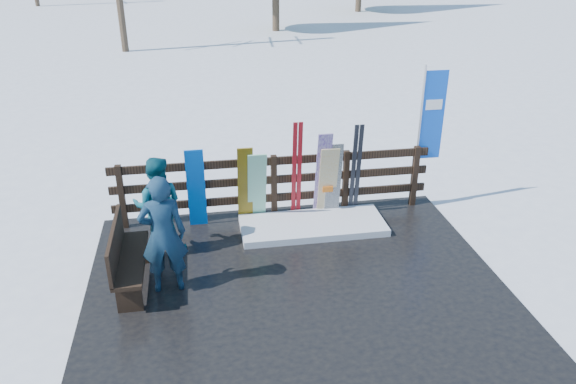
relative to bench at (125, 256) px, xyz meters
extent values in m
plane|color=white|center=(2.39, -0.37, -0.60)|extent=(700.00, 700.00, 0.00)
cube|color=black|center=(2.39, -0.37, -0.56)|extent=(6.00, 5.00, 0.08)
cube|color=black|center=(-0.21, 1.83, 0.06)|extent=(0.10, 0.10, 1.15)
cube|color=black|center=(1.09, 1.83, 0.06)|extent=(0.10, 0.10, 1.15)
cube|color=black|center=(2.39, 1.83, 0.06)|extent=(0.10, 0.10, 1.15)
cube|color=black|center=(3.69, 1.83, 0.06)|extent=(0.10, 0.10, 1.15)
cube|color=black|center=(4.99, 1.83, 0.06)|extent=(0.10, 0.10, 1.15)
cube|color=black|center=(2.39, 1.83, -0.17)|extent=(5.60, 0.05, 0.14)
cube|color=black|center=(2.39, 1.83, 0.18)|extent=(5.60, 0.05, 0.14)
cube|color=black|center=(2.39, 1.83, 0.53)|extent=(5.60, 0.05, 0.14)
cube|color=white|center=(2.97, 1.23, -0.46)|extent=(2.46, 1.00, 0.12)
cube|color=black|center=(0.07, 0.00, -0.07)|extent=(0.40, 1.50, 0.06)
cube|color=black|center=(0.07, -0.60, -0.29)|extent=(0.34, 0.06, 0.45)
cube|color=black|center=(0.07, 0.60, -0.29)|extent=(0.34, 0.06, 0.45)
cube|color=black|center=(-0.11, 0.00, 0.20)|extent=(0.05, 1.50, 0.50)
cube|color=blue|center=(1.04, 1.61, 0.22)|extent=(0.30, 0.23, 1.47)
cube|color=white|center=(2.07, 1.61, 0.16)|extent=(0.32, 0.40, 1.35)
cube|color=#D59C08|center=(1.87, 1.61, 0.22)|extent=(0.26, 0.37, 1.47)
cube|color=silver|center=(3.21, 1.61, 0.30)|extent=(0.25, 0.33, 1.63)
cube|color=black|center=(3.41, 1.61, 0.19)|extent=(0.27, 0.23, 1.41)
cube|color=white|center=(3.31, 1.61, 0.16)|extent=(0.32, 0.28, 1.35)
cube|color=maroon|center=(2.73, 1.68, 0.39)|extent=(0.07, 0.22, 1.81)
cube|color=maroon|center=(2.82, 1.68, 0.39)|extent=(0.07, 0.22, 1.81)
cube|color=black|center=(3.78, 1.68, 0.34)|extent=(0.08, 0.17, 1.70)
cube|color=black|center=(3.87, 1.68, 0.34)|extent=(0.08, 0.17, 1.70)
cylinder|color=silver|center=(5.01, 1.88, 0.78)|extent=(0.04, 0.04, 2.60)
cube|color=blue|center=(5.23, 1.88, 1.18)|extent=(0.42, 0.02, 1.60)
imported|color=navy|center=(0.56, -0.14, 0.37)|extent=(0.67, 0.47, 1.76)
imported|color=#0F5264|center=(0.45, 0.92, 0.29)|extent=(0.85, 0.71, 1.61)
camera|label=1|loc=(1.14, -7.03, 4.21)|focal=35.00mm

